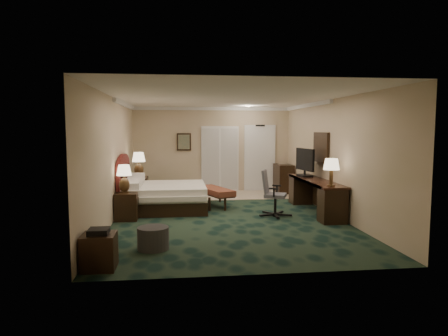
{
  "coord_description": "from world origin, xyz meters",
  "views": [
    {
      "loc": [
        -1.1,
        -9.0,
        2.0
      ],
      "look_at": [
        0.02,
        0.6,
        1.06
      ],
      "focal_mm": 32.0,
      "sensor_mm": 36.0,
      "label": 1
    }
  ],
  "objects": [
    {
      "name": "wall_art",
      "position": [
        -0.9,
        3.71,
        1.6
      ],
      "size": [
        0.45,
        0.06,
        0.55
      ],
      "primitive_type": "cube",
      "color": "#4C6759",
      "rests_on": "wall_back"
    },
    {
      "name": "wall_left",
      "position": [
        -2.5,
        0.0,
        1.35
      ],
      "size": [
        0.0,
        7.5,
        2.7
      ],
      "primitive_type": "cube",
      "color": "beige",
      "rests_on": "ground"
    },
    {
      "name": "closet_doors",
      "position": [
        0.25,
        3.71,
        1.05
      ],
      "size": [
        1.2,
        0.06,
        2.1
      ],
      "primitive_type": "cube",
      "color": "silver",
      "rests_on": "ground"
    },
    {
      "name": "wall_back",
      "position": [
        0.0,
        3.75,
        1.35
      ],
      "size": [
        5.0,
        0.0,
        2.7
      ],
      "primitive_type": "cube",
      "color": "beige",
      "rests_on": "ground"
    },
    {
      "name": "bed_bench",
      "position": [
        -0.14,
        1.23,
        0.24
      ],
      "size": [
        0.96,
        1.49,
        0.48
      ],
      "primitive_type": "cube",
      "rotation": [
        0.0,
        0.0,
        0.37
      ],
      "color": "maroon",
      "rests_on": "ground"
    },
    {
      "name": "desk_lamp",
      "position": [
        2.15,
        -0.88,
        1.09
      ],
      "size": [
        0.38,
        0.38,
        0.6
      ],
      "primitive_type": null,
      "rotation": [
        0.0,
        0.0,
        0.1
      ],
      "color": "#322413",
      "rests_on": "desk"
    },
    {
      "name": "wall_right",
      "position": [
        2.5,
        0.0,
        1.35
      ],
      "size": [
        0.0,
        7.5,
        2.7
      ],
      "primitive_type": "cube",
      "color": "beige",
      "rests_on": "ground"
    },
    {
      "name": "headboard",
      "position": [
        -2.44,
        1.0,
        0.7
      ],
      "size": [
        0.12,
        2.0,
        1.4
      ],
      "primitive_type": null,
      "color": "#471211",
      "rests_on": "ground"
    },
    {
      "name": "crown_molding",
      "position": [
        0.0,
        0.0,
        2.65
      ],
      "size": [
        5.0,
        7.5,
        0.1
      ],
      "primitive_type": null,
      "color": "white",
      "rests_on": "wall_back"
    },
    {
      "name": "floor",
      "position": [
        0.0,
        0.0,
        0.0
      ],
      "size": [
        5.0,
        7.5,
        0.0
      ],
      "primitive_type": "cube",
      "color": "black",
      "rests_on": "ground"
    },
    {
      "name": "lamp_far",
      "position": [
        -2.18,
        2.28,
        1.01
      ],
      "size": [
        0.41,
        0.41,
        0.7
      ],
      "primitive_type": null,
      "rotation": [
        0.0,
        0.0,
        0.13
      ],
      "color": "#322413",
      "rests_on": "nightstand_far"
    },
    {
      "name": "tv",
      "position": [
        2.14,
        0.87,
        1.15
      ],
      "size": [
        0.21,
        0.93,
        0.72
      ],
      "primitive_type": "cube",
      "rotation": [
        0.0,
        0.0,
        0.14
      ],
      "color": "black",
      "rests_on": "desk"
    },
    {
      "name": "minibar",
      "position": [
        2.21,
        3.2,
        0.45
      ],
      "size": [
        0.47,
        0.85,
        0.9
      ],
      "primitive_type": "cube",
      "color": "black",
      "rests_on": "ground"
    },
    {
      "name": "wall_front",
      "position": [
        0.0,
        -3.75,
        1.35
      ],
      "size": [
        5.0,
        0.0,
        2.7
      ],
      "primitive_type": "cube",
      "color": "beige",
      "rests_on": "ground"
    },
    {
      "name": "wall_mirror",
      "position": [
        2.46,
        0.6,
        1.55
      ],
      "size": [
        0.05,
        0.95,
        0.75
      ],
      "primitive_type": "cube",
      "color": "white",
      "rests_on": "wall_right"
    },
    {
      "name": "nightstand_far",
      "position": [
        -2.21,
        2.26,
        0.33
      ],
      "size": [
        0.53,
        0.61,
        0.67
      ],
      "primitive_type": "cube",
      "color": "black",
      "rests_on": "ground"
    },
    {
      "name": "desk",
      "position": [
        2.19,
        0.22,
        0.39
      ],
      "size": [
        0.59,
        2.73,
        0.79
      ],
      "primitive_type": "cube",
      "color": "black",
      "rests_on": "ground"
    },
    {
      "name": "entry_door",
      "position": [
        1.55,
        3.72,
        1.05
      ],
      "size": [
        1.02,
        0.06,
        2.18
      ],
      "primitive_type": "cube",
      "color": "white",
      "rests_on": "ground"
    },
    {
      "name": "desk_chair",
      "position": [
        1.12,
        -0.14,
        0.53
      ],
      "size": [
        0.79,
        0.77,
        1.07
      ],
      "primitive_type": null,
      "rotation": [
        0.0,
        0.0,
        -0.38
      ],
      "color": "#504E5A",
      "rests_on": "ground"
    },
    {
      "name": "lamp_near",
      "position": [
        -2.27,
        -0.11,
        0.91
      ],
      "size": [
        0.38,
        0.38,
        0.62
      ],
      "primitive_type": null,
      "rotation": [
        0.0,
        0.0,
        -0.18
      ],
      "color": "#322413",
      "rests_on": "nightstand_near"
    },
    {
      "name": "ottoman",
      "position": [
        -1.52,
        -2.39,
        0.19
      ],
      "size": [
        0.68,
        0.68,
        0.38
      ],
      "primitive_type": "cylinder",
      "rotation": [
        0.0,
        0.0,
        0.38
      ],
      "color": "#303030",
      "rests_on": "ground"
    },
    {
      "name": "nightstand_near",
      "position": [
        -2.24,
        -0.08,
        0.3
      ],
      "size": [
        0.48,
        0.55,
        0.6
      ],
      "primitive_type": "cube",
      "color": "black",
      "rests_on": "ground"
    },
    {
      "name": "ceiling",
      "position": [
        0.0,
        0.0,
        2.7
      ],
      "size": [
        5.0,
        7.5,
        0.0
      ],
      "primitive_type": "cube",
      "color": "white",
      "rests_on": "wall_back"
    },
    {
      "name": "bed",
      "position": [
        -1.41,
        0.93,
        0.31
      ],
      "size": [
        1.98,
        1.83,
        0.63
      ],
      "primitive_type": "cube",
      "color": "white",
      "rests_on": "ground"
    },
    {
      "name": "side_table",
      "position": [
        -2.23,
        -3.25,
        0.25
      ],
      "size": [
        0.47,
        0.47,
        0.51
      ],
      "primitive_type": "cube",
      "color": "black",
      "rests_on": "ground"
    },
    {
      "name": "tile_patch",
      "position": [
        0.9,
        2.9,
        0.01
      ],
      "size": [
        3.2,
        1.7,
        0.01
      ],
      "primitive_type": "cube",
      "color": "beige",
      "rests_on": "ground"
    }
  ]
}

